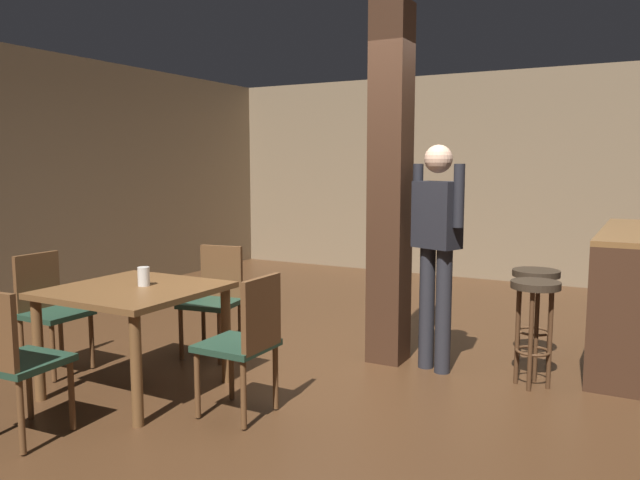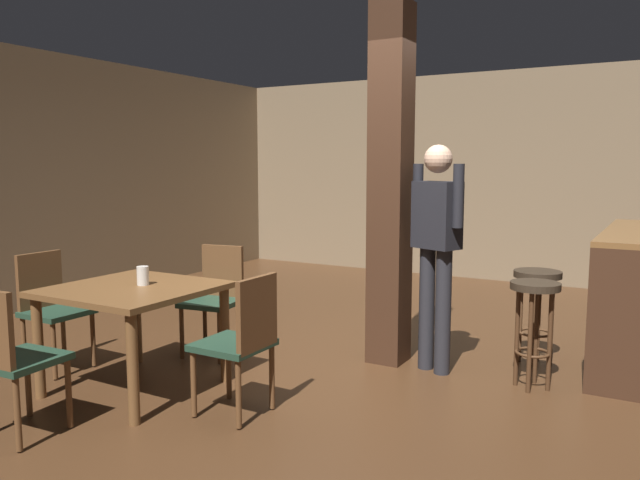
{
  "view_description": "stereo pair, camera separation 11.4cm",
  "coord_description": "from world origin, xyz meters",
  "px_view_note": "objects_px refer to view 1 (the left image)",
  "views": [
    {
      "loc": [
        1.97,
        -4.06,
        1.58
      ],
      "look_at": [
        -0.35,
        0.23,
        0.98
      ],
      "focal_mm": 35.0,
      "sensor_mm": 36.0,
      "label": 1
    },
    {
      "loc": [
        2.07,
        -4.01,
        1.58
      ],
      "look_at": [
        -0.35,
        0.23,
        0.98
      ],
      "focal_mm": 35.0,
      "sensor_mm": 36.0,
      "label": 2
    }
  ],
  "objects_px": {
    "bar_stool_mid": "(535,293)",
    "napkin_cup": "(144,276)",
    "dining_table": "(135,303)",
    "standing_person": "(437,241)",
    "chair_south": "(11,356)",
    "chair_north": "(215,295)",
    "chair_east": "(246,338)",
    "bar_stool_near": "(535,308)",
    "bar_counter": "(623,292)",
    "chair_west": "(48,306)"
  },
  "relations": [
    {
      "from": "chair_west",
      "to": "chair_east",
      "type": "bearing_deg",
      "value": -0.5
    },
    {
      "from": "napkin_cup",
      "to": "bar_stool_near",
      "type": "relative_size",
      "value": 0.17
    },
    {
      "from": "chair_east",
      "to": "standing_person",
      "type": "distance_m",
      "value": 1.68
    },
    {
      "from": "chair_north",
      "to": "bar_counter",
      "type": "xyz_separation_m",
      "value": [
        2.97,
        1.52,
        0.03
      ]
    },
    {
      "from": "standing_person",
      "to": "chair_north",
      "type": "bearing_deg",
      "value": -164.36
    },
    {
      "from": "dining_table",
      "to": "chair_north",
      "type": "relative_size",
      "value": 1.15
    },
    {
      "from": "chair_north",
      "to": "napkin_cup",
      "type": "height_order",
      "value": "chair_north"
    },
    {
      "from": "chair_north",
      "to": "chair_west",
      "type": "xyz_separation_m",
      "value": [
        -0.87,
        -0.93,
        0.0
      ]
    },
    {
      "from": "bar_counter",
      "to": "napkin_cup",
      "type": "bearing_deg",
      "value": -140.6
    },
    {
      "from": "chair_east",
      "to": "bar_stool_mid",
      "type": "relative_size",
      "value": 1.19
    },
    {
      "from": "chair_east",
      "to": "bar_counter",
      "type": "xyz_separation_m",
      "value": [
        1.99,
        2.46,
        0.03
      ]
    },
    {
      "from": "napkin_cup",
      "to": "bar_counter",
      "type": "height_order",
      "value": "bar_counter"
    },
    {
      "from": "chair_east",
      "to": "chair_south",
      "type": "height_order",
      "value": "same"
    },
    {
      "from": "bar_counter",
      "to": "chair_north",
      "type": "bearing_deg",
      "value": -152.89
    },
    {
      "from": "dining_table",
      "to": "standing_person",
      "type": "xyz_separation_m",
      "value": [
        1.69,
        1.42,
        0.38
      ]
    },
    {
      "from": "chair_south",
      "to": "chair_west",
      "type": "bearing_deg",
      "value": 133.36
    },
    {
      "from": "dining_table",
      "to": "chair_north",
      "type": "xyz_separation_m",
      "value": [
        -0.04,
        0.94,
        -0.12
      ]
    },
    {
      "from": "napkin_cup",
      "to": "bar_stool_near",
      "type": "height_order",
      "value": "napkin_cup"
    },
    {
      "from": "chair_west",
      "to": "chair_south",
      "type": "relative_size",
      "value": 1.0
    },
    {
      "from": "napkin_cup",
      "to": "bar_stool_near",
      "type": "distance_m",
      "value": 2.75
    },
    {
      "from": "bar_stool_mid",
      "to": "chair_east",
      "type": "bearing_deg",
      "value": -124.91
    },
    {
      "from": "chair_south",
      "to": "napkin_cup",
      "type": "distance_m",
      "value": 1.05
    },
    {
      "from": "chair_west",
      "to": "bar_stool_near",
      "type": "xyz_separation_m",
      "value": [
        3.32,
        1.4,
        0.06
      ]
    },
    {
      "from": "chair_east",
      "to": "chair_south",
      "type": "xyz_separation_m",
      "value": [
        -0.95,
        -0.93,
        0.0
      ]
    },
    {
      "from": "chair_east",
      "to": "standing_person",
      "type": "height_order",
      "value": "standing_person"
    },
    {
      "from": "dining_table",
      "to": "standing_person",
      "type": "relative_size",
      "value": 0.6
    },
    {
      "from": "chair_north",
      "to": "chair_south",
      "type": "height_order",
      "value": "same"
    },
    {
      "from": "bar_stool_mid",
      "to": "napkin_cup",
      "type": "bearing_deg",
      "value": -140.32
    },
    {
      "from": "dining_table",
      "to": "bar_stool_near",
      "type": "distance_m",
      "value": 2.8
    },
    {
      "from": "chair_south",
      "to": "bar_stool_near",
      "type": "bearing_deg",
      "value": 44.09
    },
    {
      "from": "napkin_cup",
      "to": "standing_person",
      "type": "xyz_separation_m",
      "value": [
        1.66,
        1.35,
        0.2
      ]
    },
    {
      "from": "bar_counter",
      "to": "chair_south",
      "type": "bearing_deg",
      "value": -130.9
    },
    {
      "from": "chair_south",
      "to": "bar_counter",
      "type": "height_order",
      "value": "bar_counter"
    },
    {
      "from": "chair_west",
      "to": "standing_person",
      "type": "xyz_separation_m",
      "value": [
        2.59,
        1.41,
        0.5
      ]
    },
    {
      "from": "chair_south",
      "to": "standing_person",
      "type": "height_order",
      "value": "standing_person"
    },
    {
      "from": "napkin_cup",
      "to": "bar_stool_mid",
      "type": "relative_size",
      "value": 0.18
    },
    {
      "from": "bar_stool_near",
      "to": "bar_stool_mid",
      "type": "distance_m",
      "value": 0.57
    },
    {
      "from": "bar_stool_near",
      "to": "napkin_cup",
      "type": "bearing_deg",
      "value": -150.7
    },
    {
      "from": "chair_south",
      "to": "bar_stool_mid",
      "type": "height_order",
      "value": "chair_south"
    },
    {
      "from": "dining_table",
      "to": "bar_stool_mid",
      "type": "xyz_separation_m",
      "value": [
        2.32,
        1.97,
        -0.06
      ]
    },
    {
      "from": "chair_north",
      "to": "chair_south",
      "type": "bearing_deg",
      "value": -89.12
    },
    {
      "from": "bar_counter",
      "to": "bar_stool_mid",
      "type": "height_order",
      "value": "bar_counter"
    },
    {
      "from": "chair_west",
      "to": "bar_stool_near",
      "type": "bearing_deg",
      "value": 22.89
    },
    {
      "from": "chair_north",
      "to": "bar_counter",
      "type": "height_order",
      "value": "bar_counter"
    },
    {
      "from": "chair_south",
      "to": "napkin_cup",
      "type": "height_order",
      "value": "chair_south"
    },
    {
      "from": "chair_north",
      "to": "chair_east",
      "type": "height_order",
      "value": "same"
    },
    {
      "from": "chair_south",
      "to": "standing_person",
      "type": "relative_size",
      "value": 0.52
    },
    {
      "from": "dining_table",
      "to": "standing_person",
      "type": "distance_m",
      "value": 2.24
    },
    {
      "from": "standing_person",
      "to": "bar_stool_near",
      "type": "height_order",
      "value": "standing_person"
    },
    {
      "from": "chair_east",
      "to": "napkin_cup",
      "type": "height_order",
      "value": "chair_east"
    }
  ]
}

